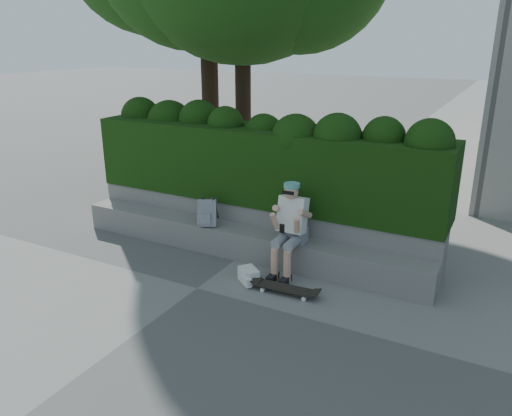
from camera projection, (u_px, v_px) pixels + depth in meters
The scene contains 8 objects.
ground at pixel (197, 288), 6.98m from camera, with size 80.00×80.00×0.00m, color slate.
bench_ledge at pixel (241, 243), 7.95m from camera, with size 6.00×0.45×0.45m, color gray.
planter_wall at pixel (255, 224), 8.29m from camera, with size 6.00×0.50×0.75m, color gray.
hedge at pixel (262, 165), 8.16m from camera, with size 6.00×1.00×1.20m, color black.
person at pixel (290, 225), 7.21m from camera, with size 0.40×0.76×1.38m.
skateboard at pixel (285, 288), 6.82m from camera, with size 0.87×0.27×0.09m.
backpack_plaid at pixel (207, 213), 7.97m from camera, with size 0.30×0.16×0.43m, color #A1A1A5.
backpack_ground at pixel (249, 275), 7.13m from camera, with size 0.31×0.22×0.20m, color white.
Camera 1 is at (3.66, -5.11, 3.33)m, focal length 35.00 mm.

